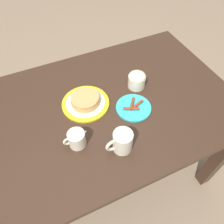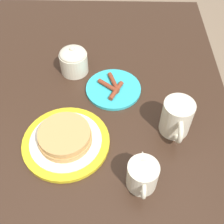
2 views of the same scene
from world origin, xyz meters
TOP-DOWN VIEW (x-y plane):
  - ground_plane at (0.00, 0.00)m, footprint 8.00×8.00m
  - dining_table at (0.00, 0.00)m, footprint 1.48×0.86m
  - pancake_plate at (-0.00, -0.04)m, footprint 0.23×0.23m
  - side_plate_bacon at (-0.20, 0.08)m, footprint 0.17×0.17m
  - coffee_mug at (-0.05, 0.25)m, footprint 0.12×0.08m
  - creamer_pitcher at (0.11, 0.15)m, footprint 0.11×0.07m
  - sugar_bowl at (-0.29, -0.05)m, footprint 0.09×0.09m

SIDE VIEW (x-z plane):
  - ground_plane at x=0.00m, z-range 0.00..0.00m
  - dining_table at x=0.00m, z-range 0.26..1.00m
  - side_plate_bacon at x=-0.20m, z-range 0.74..0.76m
  - pancake_plate at x=0.00m, z-range 0.74..0.79m
  - creamer_pitcher at x=0.11m, z-range 0.74..0.83m
  - sugar_bowl at x=-0.29m, z-range 0.74..0.84m
  - coffee_mug at x=-0.05m, z-range 0.75..0.85m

